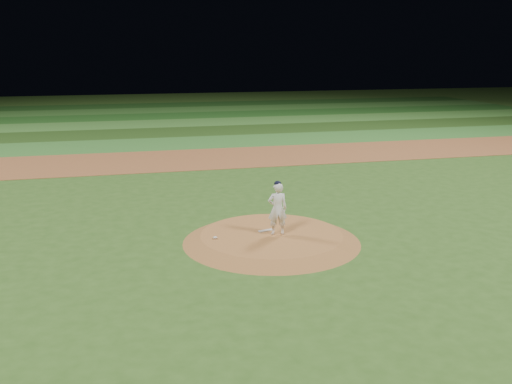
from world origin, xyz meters
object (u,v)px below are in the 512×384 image
pitchers_mound (271,238)px  pitching_rubber (266,230)px  rosin_bag (215,238)px  pitcher_on_mound (277,208)px

pitchers_mound → pitching_rubber: (-0.07, 0.35, 0.14)m
rosin_bag → pitcher_on_mound: bearing=-1.0°
pitching_rubber → pitcher_on_mound: (0.24, -0.41, 0.82)m
pitchers_mound → pitching_rubber: pitching_rubber is taller
pitchers_mound → rosin_bag: 1.78m
pitching_rubber → rosin_bag: 1.74m
rosin_bag → pitcher_on_mound: (1.94, -0.03, 0.80)m
pitcher_on_mound → pitching_rubber: bearing=120.7°
pitching_rubber → pitcher_on_mound: 0.95m
rosin_bag → pitchers_mound: bearing=0.8°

